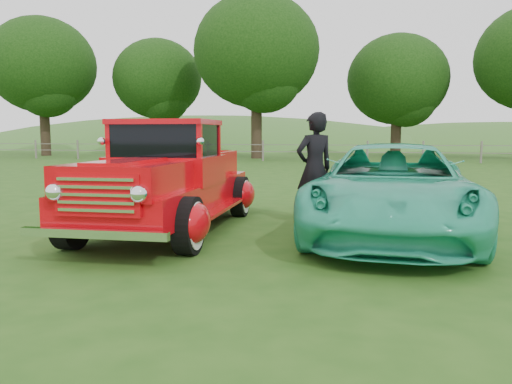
% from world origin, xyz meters
% --- Properties ---
extents(ground, '(140.00, 140.00, 0.00)m').
position_xyz_m(ground, '(0.00, 0.00, 0.00)').
color(ground, '#244E14').
rests_on(ground, ground).
extents(distant_hills, '(116.00, 60.00, 18.00)m').
position_xyz_m(distant_hills, '(-4.08, 59.46, -4.55)').
color(distant_hills, '#356023').
rests_on(distant_hills, ground).
extents(fence_line, '(48.00, 0.12, 1.20)m').
position_xyz_m(fence_line, '(0.00, 22.00, 0.60)').
color(fence_line, '#6C655B').
rests_on(fence_line, ground).
extents(tree_far_west, '(7.60, 7.60, 9.93)m').
position_xyz_m(tree_far_west, '(-20.00, 26.00, 6.49)').
color(tree_far_west, '#2E2017').
rests_on(tree_far_west, ground).
extents(tree_mid_west, '(6.40, 6.40, 8.46)m').
position_xyz_m(tree_mid_west, '(-12.00, 28.00, 5.55)').
color(tree_mid_west, '#2E2017').
rests_on(tree_mid_west, ground).
extents(tree_near_west, '(8.00, 8.00, 10.42)m').
position_xyz_m(tree_near_west, '(-4.00, 25.00, 6.80)').
color(tree_near_west, '#2E2017').
rests_on(tree_near_west, ground).
extents(tree_near_east, '(6.80, 6.80, 8.33)m').
position_xyz_m(tree_near_east, '(5.00, 29.00, 5.25)').
color(tree_near_east, '#2E2017').
rests_on(tree_near_east, ground).
extents(red_pickup, '(2.29, 5.01, 1.78)m').
position_xyz_m(red_pickup, '(-0.45, 0.69, 0.80)').
color(red_pickup, black).
rests_on(red_pickup, ground).
extents(teal_sedan, '(2.69, 5.23, 1.41)m').
position_xyz_m(teal_sedan, '(3.06, 0.98, 0.71)').
color(teal_sedan, '#2DB58D').
rests_on(teal_sedan, ground).
extents(man, '(0.84, 0.79, 1.93)m').
position_xyz_m(man, '(1.80, 1.80, 0.97)').
color(man, black).
rests_on(man, ground).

